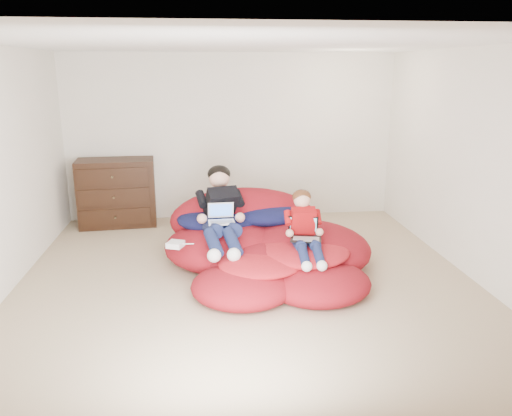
{
  "coord_description": "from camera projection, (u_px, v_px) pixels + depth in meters",
  "views": [
    {
      "loc": [
        -0.45,
        -5.14,
        2.26
      ],
      "look_at": [
        0.15,
        0.41,
        0.7
      ],
      "focal_mm": 35.0,
      "sensor_mm": 36.0,
      "label": 1
    }
  ],
  "objects": [
    {
      "name": "power_adapter",
      "position": [
        175.0,
        244.0,
        5.42
      ],
      "size": [
        0.21,
        0.21,
        0.06
      ],
      "primitive_type": "cube",
      "rotation": [
        0.0,
        0.0,
        -0.39
      ],
      "color": "white",
      "rests_on": "beanbag_pile"
    },
    {
      "name": "laptop_white",
      "position": [
        221.0,
        217.0,
        5.68
      ],
      "size": [
        0.3,
        0.29,
        0.21
      ],
      "color": "white",
      "rests_on": "older_boy"
    },
    {
      "name": "laptop_black",
      "position": [
        305.0,
        232.0,
        5.4
      ],
      "size": [
        0.37,
        0.39,
        0.23
      ],
      "color": "black",
      "rests_on": "younger_boy"
    },
    {
      "name": "younger_boy",
      "position": [
        305.0,
        226.0,
        5.39
      ],
      "size": [
        0.28,
        0.87,
        0.67
      ],
      "color": "#B10F13",
      "rests_on": "beanbag_pile"
    },
    {
      "name": "cream_pillow",
      "position": [
        219.0,
        202.0,
        6.38
      ],
      "size": [
        0.4,
        0.26,
        0.26
      ],
      "primitive_type": "ellipsoid",
      "color": "white",
      "rests_on": "beanbag_pile"
    },
    {
      "name": "dresser",
      "position": [
        117.0,
        193.0,
        7.38
      ],
      "size": [
        1.14,
        0.66,
        0.99
      ],
      "color": "black",
      "rests_on": "ground"
    },
    {
      "name": "room_shell",
      "position": [
        246.0,
        260.0,
        5.51
      ],
      "size": [
        5.1,
        5.1,
        2.77
      ],
      "color": "tan",
      "rests_on": "ground"
    },
    {
      "name": "beanbag_pile",
      "position": [
        264.0,
        245.0,
        5.86
      ],
      "size": [
        2.44,
        2.34,
        0.9
      ],
      "color": "maroon",
      "rests_on": "ground"
    },
    {
      "name": "older_boy",
      "position": [
        221.0,
        208.0,
        5.76
      ],
      "size": [
        0.46,
        1.29,
        0.81
      ],
      "color": "black",
      "rests_on": "beanbag_pile"
    }
  ]
}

